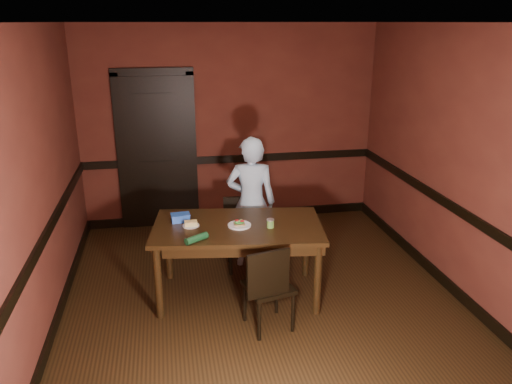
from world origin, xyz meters
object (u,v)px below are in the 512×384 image
object	(u,v)px
person	(251,203)
chair_far	(244,235)
sauce_jar	(270,223)
chair_near	(269,285)
food_tub	(180,218)
dining_table	(238,260)
cheese_saucer	(191,224)
sandwich_plate	(239,224)

from	to	relation	value
person	chair_far	bearing A→B (deg)	53.04
sauce_jar	chair_near	bearing A→B (deg)	-103.66
chair_far	food_tub	world-z (taller)	food_tub
sauce_jar	food_tub	xyz separation A→B (m)	(-0.86, 0.32, -0.00)
dining_table	cheese_saucer	bearing A→B (deg)	-178.69
chair_far	cheese_saucer	xyz separation A→B (m)	(-0.61, -0.52, 0.40)
person	sauce_jar	size ratio (longest dim) A/B	17.38
sauce_jar	dining_table	bearing A→B (deg)	158.36
cheese_saucer	chair_near	bearing A→B (deg)	-45.81
sauce_jar	chair_far	bearing A→B (deg)	102.40
person	food_tub	size ratio (longest dim) A/B	7.65
dining_table	food_tub	size ratio (longest dim) A/B	8.39
sandwich_plate	cheese_saucer	size ratio (longest dim) A/B	1.39
sandwich_plate	dining_table	bearing A→B (deg)	117.05
chair_far	chair_near	size ratio (longest dim) A/B	0.96
chair_near	food_tub	bearing A→B (deg)	-60.84
person	sauce_jar	world-z (taller)	person
chair_near	sandwich_plate	world-z (taller)	chair_near
sandwich_plate	cheese_saucer	world-z (taller)	sandwich_plate
chair_far	chair_near	xyz separation A→B (m)	(0.03, -1.19, 0.02)
person	sauce_jar	xyz separation A→B (m)	(0.05, -0.79, 0.07)
cheese_saucer	dining_table	bearing A→B (deg)	-6.74
dining_table	cheese_saucer	size ratio (longest dim) A/B	10.07
dining_table	sauce_jar	xyz separation A→B (m)	(0.31, -0.12, 0.44)
dining_table	chair_far	distance (m)	0.60
dining_table	person	size ratio (longest dim) A/B	1.10
chair_near	food_tub	distance (m)	1.17
sandwich_plate	sauce_jar	size ratio (longest dim) A/B	2.64
chair_near	cheese_saucer	distance (m)	1.01
cheese_saucer	food_tub	world-z (taller)	food_tub
dining_table	sauce_jar	size ratio (longest dim) A/B	19.07
chair_far	sauce_jar	xyz separation A→B (m)	(0.15, -0.70, 0.42)
sauce_jar	cheese_saucer	distance (m)	0.79
chair_far	cheese_saucer	bearing A→B (deg)	-134.38
dining_table	chair_near	size ratio (longest dim) A/B	1.97
food_tub	person	bearing A→B (deg)	25.20
chair_far	chair_near	distance (m)	1.19
person	sandwich_plate	distance (m)	0.74
chair_far	sandwich_plate	size ratio (longest dim) A/B	3.52
food_tub	chair_far	bearing A→B (deg)	23.14
sandwich_plate	food_tub	bearing A→B (deg)	158.07
dining_table	chair_near	distance (m)	0.64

